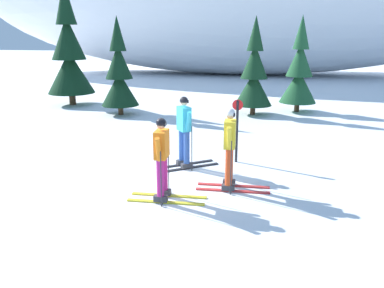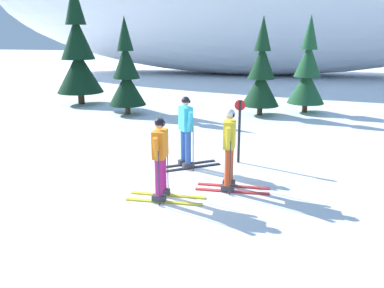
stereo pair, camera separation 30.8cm
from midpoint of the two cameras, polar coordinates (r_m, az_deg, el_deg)
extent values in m
plane|color=white|center=(9.61, -8.22, -5.22)|extent=(120.00, 120.00, 0.00)
cube|color=red|center=(9.25, 4.89, -5.86)|extent=(1.62, 0.17, 0.03)
cube|color=red|center=(8.96, 4.75, -6.59)|extent=(1.62, 0.17, 0.03)
cube|color=#38383D|center=(9.23, 4.28, -5.39)|extent=(0.29, 0.15, 0.12)
cube|color=#38383D|center=(8.94, 4.12, -6.11)|extent=(0.29, 0.15, 0.12)
cylinder|color=#DB471E|center=(9.08, 4.34, -2.66)|extent=(0.15, 0.15, 0.81)
cylinder|color=#DB471E|center=(8.78, 4.17, -3.30)|extent=(0.15, 0.15, 0.81)
cube|color=yellow|center=(8.73, 4.35, 1.40)|extent=(0.26, 0.41, 0.60)
cylinder|color=yellow|center=(8.98, 4.47, 1.48)|extent=(0.11, 0.28, 0.58)
cylinder|color=yellow|center=(8.50, 4.21, 0.67)|extent=(0.11, 0.28, 0.58)
sphere|color=tan|center=(8.63, 4.41, 4.12)|extent=(0.19, 0.19, 0.19)
sphere|color=white|center=(8.63, 4.41, 4.32)|extent=(0.21, 0.21, 0.21)
cube|color=black|center=(8.63, 4.94, 4.17)|extent=(0.04, 0.15, 0.07)
cylinder|color=#2D2D33|center=(9.23, 4.81, -2.06)|extent=(0.02, 0.02, 1.20)
cylinder|color=#2D2D33|center=(9.41, 4.73, -5.19)|extent=(0.07, 0.07, 0.01)
cylinder|color=#2D2D33|center=(8.59, 4.48, -3.42)|extent=(0.02, 0.02, 1.20)
cylinder|color=#2D2D33|center=(8.78, 4.41, -6.75)|extent=(0.07, 0.07, 0.01)
cube|color=black|center=(10.67, -1.78, -2.86)|extent=(1.34, 1.02, 0.03)
cube|color=black|center=(10.40, -1.10, -3.35)|extent=(1.34, 1.02, 0.03)
cube|color=#38383D|center=(10.61, -2.28, -2.54)|extent=(0.31, 0.28, 0.12)
cube|color=#38383D|center=(10.34, -1.60, -3.03)|extent=(0.31, 0.28, 0.12)
cylinder|color=#2D519E|center=(10.47, -2.30, -0.10)|extent=(0.15, 0.15, 0.82)
cylinder|color=#2D519E|center=(10.19, -1.62, -0.52)|extent=(0.15, 0.15, 0.82)
cube|color=#33B7D6|center=(10.16, -2.01, 3.56)|extent=(0.43, 0.46, 0.61)
cylinder|color=#33B7D6|center=(10.39, -2.54, 3.57)|extent=(0.24, 0.28, 0.58)
cylinder|color=#33B7D6|center=(9.95, -1.44, 3.04)|extent=(0.24, 0.28, 0.58)
sphere|color=tan|center=(10.08, -2.03, 5.94)|extent=(0.19, 0.19, 0.19)
sphere|color=black|center=(10.07, -2.03, 6.11)|extent=(0.21, 0.21, 0.21)
cube|color=black|center=(10.11, -1.61, 6.03)|extent=(0.12, 0.14, 0.07)
cylinder|color=#2D2D33|center=(10.65, -2.39, 0.24)|extent=(0.02, 0.02, 1.15)
cylinder|color=#2D2D33|center=(10.79, -2.36, -2.38)|extent=(0.07, 0.07, 0.01)
cylinder|color=#2D2D33|center=(10.06, -0.90, -0.67)|extent=(0.02, 0.02, 1.15)
cylinder|color=#2D2D33|center=(10.21, -0.89, -3.44)|extent=(0.07, 0.07, 0.01)
cube|color=gold|center=(8.71, -4.27, -7.24)|extent=(1.62, 0.17, 0.03)
cube|color=gold|center=(8.40, -4.80, -8.16)|extent=(1.62, 0.17, 0.03)
cube|color=#38383D|center=(8.71, -4.92, -6.74)|extent=(0.29, 0.15, 0.12)
cube|color=#38383D|center=(8.39, -5.48, -7.64)|extent=(0.29, 0.15, 0.12)
cylinder|color=#B7237A|center=(8.55, -4.99, -4.00)|extent=(0.15, 0.15, 0.76)
cylinder|color=#B7237A|center=(8.23, -5.56, -4.81)|extent=(0.15, 0.15, 0.76)
cube|color=orange|center=(8.18, -5.39, -0.02)|extent=(0.26, 0.46, 0.56)
cylinder|color=orange|center=(8.46, -4.94, 0.07)|extent=(0.11, 0.28, 0.58)
cylinder|color=orange|center=(7.95, -5.84, -0.97)|extent=(0.11, 0.28, 0.58)
sphere|color=tan|center=(8.08, -5.46, 2.76)|extent=(0.19, 0.19, 0.19)
sphere|color=black|center=(8.08, -5.46, 2.97)|extent=(0.21, 0.21, 0.21)
cube|color=black|center=(8.06, -4.90, 2.81)|extent=(0.04, 0.15, 0.07)
cylinder|color=#2D2D33|center=(8.69, -4.33, -3.35)|extent=(0.02, 0.02, 1.15)
cylinder|color=#2D2D33|center=(8.87, -4.26, -6.49)|extent=(0.07, 0.07, 0.01)
cylinder|color=#2D2D33|center=(8.03, -5.47, -5.01)|extent=(0.02, 0.02, 1.15)
cylinder|color=#2D2D33|center=(8.22, -5.38, -8.37)|extent=(0.07, 0.07, 0.01)
cylinder|color=#47301E|center=(20.25, -16.91, 6.39)|extent=(0.30, 0.30, 0.76)
cone|color=black|center=(20.11, -17.17, 9.63)|extent=(2.17, 2.17, 1.94)
cone|color=black|center=(20.03, -17.53, 14.05)|extent=(1.56, 1.56, 1.94)
cone|color=black|center=(20.07, -17.91, 18.47)|extent=(0.95, 0.95, 1.94)
cylinder|color=#47301E|center=(17.32, -10.50, 4.96)|extent=(0.22, 0.22, 0.54)
cone|color=black|center=(17.19, -10.64, 7.66)|extent=(1.54, 1.54, 1.38)
cone|color=black|center=(17.08, -10.83, 11.34)|extent=(1.11, 1.11, 1.38)
cone|color=black|center=(17.04, -11.02, 15.05)|extent=(0.68, 0.68, 1.38)
cylinder|color=#47301E|center=(17.24, 8.03, 5.02)|extent=(0.22, 0.22, 0.54)
cone|color=#14381E|center=(17.11, 8.13, 7.74)|extent=(1.55, 1.55, 1.39)
cone|color=#14381E|center=(16.99, 8.28, 11.44)|extent=(1.11, 1.11, 1.39)
cone|color=#14381E|center=(16.95, 8.43, 15.18)|extent=(0.68, 0.68, 1.39)
cylinder|color=#47301E|center=(18.24, 14.06, 5.30)|extent=(0.22, 0.22, 0.55)
cone|color=#1E512D|center=(18.12, 14.24, 7.90)|extent=(1.57, 1.57, 1.40)
cone|color=#1E512D|center=(18.01, 14.48, 11.44)|extent=(1.13, 1.13, 1.40)
cone|color=#1E512D|center=(17.97, 14.73, 15.00)|extent=(0.69, 0.69, 1.40)
cylinder|color=black|center=(10.72, 5.51, 1.73)|extent=(0.07, 0.07, 1.67)
cylinder|color=red|center=(10.57, 5.61, 5.48)|extent=(0.28, 0.02, 0.28)
camera|label=1|loc=(0.15, -90.97, -0.27)|focal=37.92mm
camera|label=2|loc=(0.15, 89.03, 0.27)|focal=37.92mm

